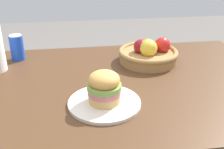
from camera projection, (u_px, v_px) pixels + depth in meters
name	position (u px, v px, depth m)	size (l,w,h in m)	color
dining_table	(117.00, 102.00, 1.20)	(1.40, 0.90, 0.75)	#4C301C
plate	(104.00, 103.00, 0.99)	(0.26, 0.26, 0.01)	silver
sandwich	(104.00, 87.00, 0.96)	(0.12, 0.12, 0.12)	#DBAD60
soda_can	(17.00, 47.00, 1.35)	(0.07, 0.07, 0.13)	blue
fruit_basket	(149.00, 53.00, 1.33)	(0.29, 0.29, 0.12)	#9E7542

